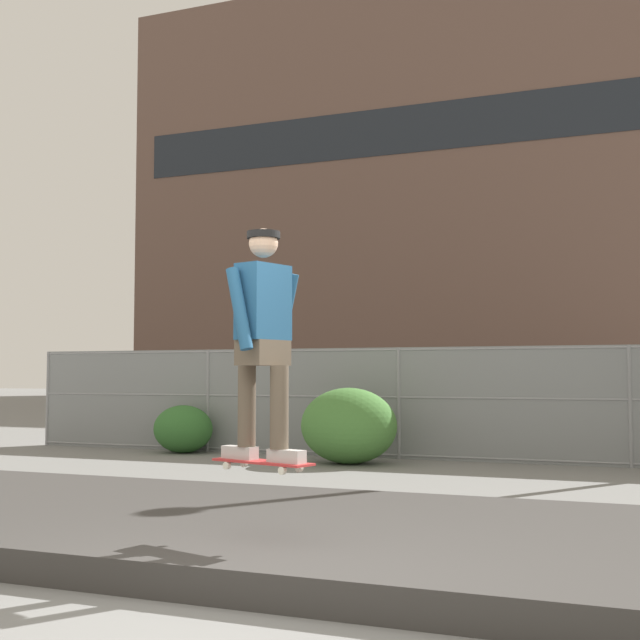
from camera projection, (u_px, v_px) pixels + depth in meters
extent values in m
plane|color=slate|center=(242.00, 626.00, 4.70)|extent=(120.00, 120.00, 0.00)
cube|color=#3D3A38|center=(362.00, 538.00, 6.62)|extent=(13.08, 3.60, 0.23)
cube|color=#B22D2D|center=(263.00, 462.00, 5.91)|extent=(0.82, 0.42, 0.02)
cylinder|color=silver|center=(299.00, 468.00, 5.81)|extent=(0.06, 0.04, 0.05)
cylinder|color=silver|center=(282.00, 471.00, 5.67)|extent=(0.06, 0.04, 0.05)
cylinder|color=silver|center=(244.00, 463.00, 6.13)|extent=(0.06, 0.04, 0.05)
cylinder|color=silver|center=(227.00, 465.00, 5.99)|extent=(0.06, 0.04, 0.05)
cube|color=#99999E|center=(291.00, 466.00, 5.74)|extent=(0.09, 0.15, 0.01)
cube|color=#99999E|center=(236.00, 461.00, 6.06)|extent=(0.09, 0.15, 0.01)
cube|color=#B2ADA8|center=(286.00, 456.00, 5.77)|extent=(0.30, 0.17, 0.09)
cube|color=#B2ADA8|center=(240.00, 452.00, 6.04)|extent=(0.30, 0.17, 0.09)
cylinder|color=brown|center=(279.00, 407.00, 5.84)|extent=(0.13, 0.13, 0.58)
cylinder|color=brown|center=(247.00, 406.00, 6.03)|extent=(0.13, 0.13, 0.58)
cube|color=brown|center=(263.00, 353.00, 5.95)|extent=(0.33, 0.39, 0.18)
cube|color=navy|center=(263.00, 302.00, 5.98)|extent=(0.32, 0.43, 0.54)
cylinder|color=navy|center=(285.00, 313.00, 6.17)|extent=(0.25, 0.15, 0.58)
cylinder|color=navy|center=(239.00, 309.00, 5.78)|extent=(0.25, 0.15, 0.58)
sphere|color=tan|center=(263.00, 243.00, 6.00)|extent=(0.21, 0.21, 0.21)
cylinder|color=black|center=(263.00, 235.00, 6.01)|extent=(0.24, 0.24, 0.05)
cylinder|color=gray|center=(48.00, 398.00, 16.66)|extent=(0.06, 0.06, 1.85)
cylinder|color=gray|center=(208.00, 400.00, 15.32)|extent=(0.06, 0.06, 1.85)
cylinder|color=gray|center=(399.00, 403.00, 13.97)|extent=(0.06, 0.06, 1.85)
cylinder|color=gray|center=(630.00, 406.00, 12.63)|extent=(0.06, 0.06, 1.85)
cylinder|color=gray|center=(508.00, 349.00, 13.36)|extent=(18.10, 0.04, 0.04)
cylinder|color=gray|center=(509.00, 399.00, 13.31)|extent=(18.10, 0.04, 0.04)
cylinder|color=gray|center=(509.00, 459.00, 13.25)|extent=(18.10, 0.04, 0.04)
cube|color=gray|center=(509.00, 404.00, 13.30)|extent=(18.10, 0.01, 1.85)
cube|color=black|center=(376.00, 409.00, 17.65)|extent=(4.54, 2.17, 0.70)
cube|color=#23282D|center=(367.00, 377.00, 17.75)|extent=(2.33, 1.78, 0.64)
cylinder|color=black|center=(447.00, 424.00, 18.05)|extent=(0.66, 0.29, 0.64)
cylinder|color=black|center=(435.00, 430.00, 16.41)|extent=(0.66, 0.29, 0.64)
cylinder|color=black|center=(326.00, 422.00, 18.84)|extent=(0.66, 0.29, 0.64)
cylinder|color=black|center=(302.00, 427.00, 17.21)|extent=(0.66, 0.29, 0.64)
cube|color=brown|center=(429.00, 210.00, 50.85)|extent=(31.46, 15.63, 22.67)
cube|color=#1E232B|center=(391.00, 131.00, 43.77)|extent=(28.94, 0.04, 2.50)
ellipsoid|color=#336B2D|center=(183.00, 429.00, 14.99)|extent=(1.10, 0.90, 0.85)
ellipsoid|color=#477F38|center=(349.00, 426.00, 13.17)|extent=(1.54, 1.26, 1.19)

